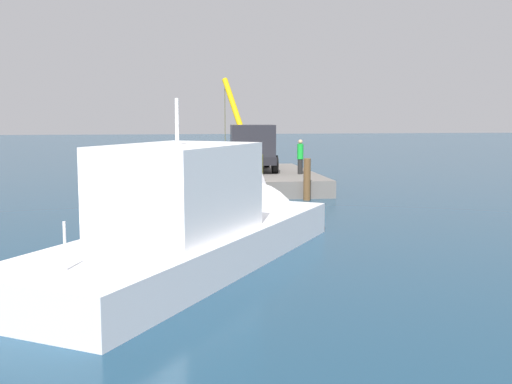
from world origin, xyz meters
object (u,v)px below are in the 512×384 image
object	(u,v)px
crane_truck	(250,148)
dock_worker	(300,156)
salvaged_car	(245,192)
moored_yacht	(224,236)

from	to	relation	value
crane_truck	dock_worker	xyz separation A→B (m)	(1.98, 2.51, -0.34)
crane_truck	dock_worker	bearing A→B (deg)	51.75
crane_truck	salvaged_car	bearing A→B (deg)	-9.05
salvaged_car	moored_yacht	size ratio (longest dim) A/B	0.32
crane_truck	dock_worker	distance (m)	3.22
dock_worker	salvaged_car	xyz separation A→B (m)	(6.03, -3.79, -1.15)
crane_truck	salvaged_car	xyz separation A→B (m)	(8.01, -1.28, -1.49)
salvaged_car	moored_yacht	bearing A→B (deg)	-11.22
salvaged_car	crane_truck	bearing A→B (deg)	170.95
crane_truck	moored_yacht	xyz separation A→B (m)	(16.88, -3.04, -1.71)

